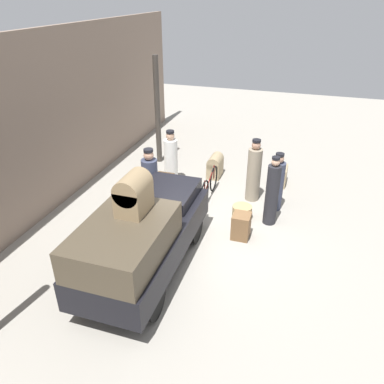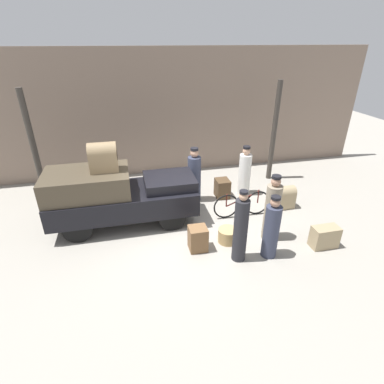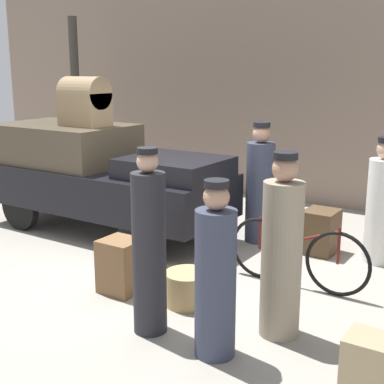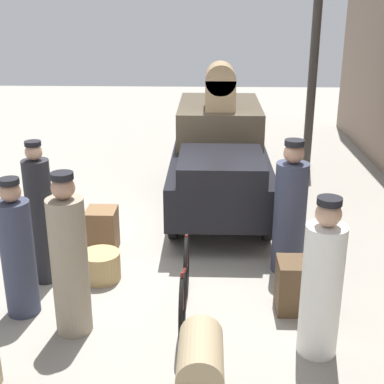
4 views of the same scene
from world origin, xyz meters
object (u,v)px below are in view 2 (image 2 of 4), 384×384
Objects in this scene: porter_with_bicycle at (271,230)px; trunk_on_truck_roof at (103,157)px; trunk_umber_medium at (198,239)px; trunk_large_brown at (325,237)px; truck at (117,194)px; wicker_basket at (228,235)px; porter_carrying_trunk at (241,229)px; suitcase_black_upright at (222,188)px; porter_lifting_near_truck at (245,173)px; trunk_barrel_dark at (283,197)px; bicycle at (242,204)px; porter_standing_middle at (272,211)px; conductor_in_dark_uniform at (194,177)px.

trunk_on_truck_roof is (-3.72, 2.27, 1.28)m from porter_with_bicycle.
trunk_umber_medium is 3.18m from trunk_large_brown.
trunk_on_truck_roof is at bearing 148.52° from porter_with_bicycle.
truck reaches higher than trunk_large_brown.
porter_carrying_trunk is (0.03, -0.70, 0.66)m from wicker_basket.
trunk_on_truck_roof is at bearing 152.29° from wicker_basket.
porter_lifting_near_truck is at bearing 5.44° from suitcase_black_upright.
truck is at bearing 140.67° from porter_carrying_trunk.
truck is 4.97m from trunk_barrel_dark.
trunk_umber_medium is at bearing 159.48° from porter_with_bicycle.
wicker_basket is 0.70× the size of trunk_barrel_dark.
bicycle is at bearing -7.00° from truck.
porter_standing_middle is 1.46m from trunk_large_brown.
trunk_large_brown is (0.90, -3.21, -0.48)m from porter_lifting_near_truck.
trunk_large_brown is at bearing -61.90° from suitcase_black_upright.
truck is 3.49m from suitcase_black_upright.
bicycle is at bearing -6.59° from trunk_on_truck_roof.
porter_lifting_near_truck is 1.04× the size of porter_with_bicycle.
porter_lifting_near_truck reaches higher than truck.
truck is 7.88× the size of wicker_basket.
porter_standing_middle is 2.87× the size of trunk_umber_medium.
porter_standing_middle is 2.50× the size of trunk_barrel_dark.
trunk_on_truck_roof is (-4.33, -0.94, 1.26)m from porter_lifting_near_truck.
truck is at bearing 138.34° from trunk_umber_medium.
porter_lifting_near_truck is (4.11, 0.94, -0.15)m from truck.
porter_lifting_near_truck is at bearing 79.19° from porter_with_bicycle.
truck is 2.21× the size of porter_standing_middle.
bicycle is at bearing 89.43° from porter_with_bicycle.
trunk_on_truck_roof reaches higher than porter_lifting_near_truck.
suitcase_black_upright is (3.33, 0.87, -0.60)m from truck.
trunk_umber_medium is (-0.50, -2.54, -0.49)m from conductor_in_dark_uniform.
trunk_barrel_dark is (1.42, 0.20, -0.02)m from bicycle.
conductor_in_dark_uniform is 2.66× the size of trunk_large_brown.
trunk_large_brown is at bearing -23.45° from trunk_on_truck_roof.
conductor_in_dark_uniform is 2.81m from trunk_barrel_dark.
trunk_umber_medium is at bearing -178.24° from porter_standing_middle.
trunk_barrel_dark is 1.17× the size of suitcase_black_upright.
truck is at bearing -165.41° from suitcase_black_upright.
trunk_on_truck_roof is at bearing 142.85° from porter_carrying_trunk.
trunk_large_brown is 3.55m from suitcase_black_upright.
truck reaches higher than bicycle.
truck is at bearing 150.39° from wicker_basket.
porter_lifting_near_truck is at bearing 105.61° from trunk_large_brown.
suitcase_black_upright is (0.62, 2.40, 0.12)m from wicker_basket.
trunk_umber_medium is at bearing -41.66° from truck.
truck is at bearing -167.10° from porter_lifting_near_truck.
wicker_basket is 0.85m from trunk_umber_medium.
suitcase_black_upright is (-1.61, 1.09, -0.07)m from trunk_barrel_dark.
porter_standing_middle reaches higher than bicycle.
porter_with_bicycle reaches higher than suitcase_black_upright.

